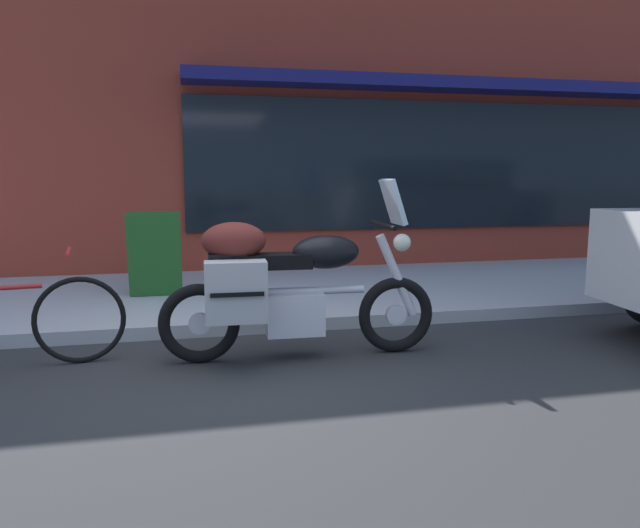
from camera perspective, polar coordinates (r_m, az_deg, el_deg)
name	(u,v)px	position (r m, az deg, el deg)	size (l,w,h in m)	color
ground_plane	(227,381)	(4.21, -8.98, -11.06)	(80.00, 80.00, 0.00)	#2B2B2B
touring_motorcycle	(284,283)	(4.49, -3.52, -1.88)	(2.15, 0.63, 1.38)	black
sandwich_board_sign	(155,254)	(6.58, -15.63, 0.93)	(0.55, 0.41, 0.89)	#1E511E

